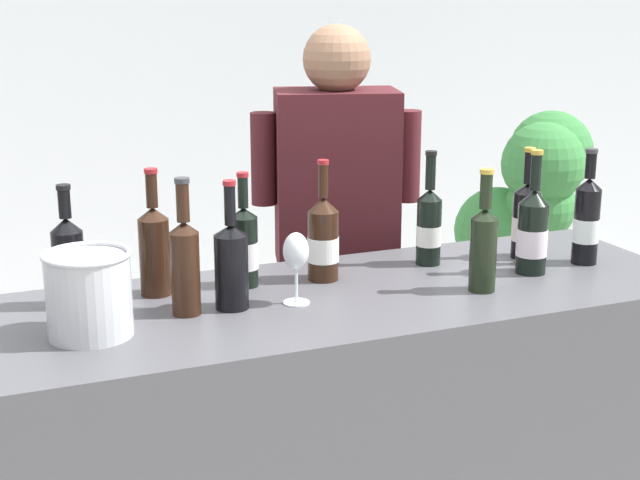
# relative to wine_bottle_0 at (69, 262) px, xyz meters

# --- Properties ---
(wall_back) EXTENTS (8.00, 0.10, 2.80)m
(wall_back) POSITION_rel_wine_bottle_0_xyz_m (0.49, 2.43, 0.27)
(wall_back) COLOR silver
(wall_back) RESTS_ON ground_plane
(wine_bottle_0) EXTENTS (0.08, 0.08, 0.31)m
(wine_bottle_0) POSITION_rel_wine_bottle_0_xyz_m (0.00, 0.00, 0.00)
(wine_bottle_0) COLOR black
(wine_bottle_0) RESTS_ON counter
(wine_bottle_1) EXTENTS (0.07, 0.07, 0.33)m
(wine_bottle_1) POSITION_rel_wine_bottle_0_xyz_m (1.42, -0.17, 0.01)
(wine_bottle_1) COLOR black
(wine_bottle_1) RESTS_ON counter
(wine_bottle_2) EXTENTS (0.07, 0.07, 0.33)m
(wine_bottle_2) POSITION_rel_wine_bottle_0_xyz_m (1.00, -0.01, 0.00)
(wine_bottle_2) COLOR black
(wine_bottle_2) RESTS_ON counter
(wine_bottle_3) EXTENTS (0.08, 0.08, 0.33)m
(wine_bottle_3) POSITION_rel_wine_bottle_0_xyz_m (0.22, 0.01, 0.01)
(wine_bottle_3) COLOR black
(wine_bottle_3) RESTS_ON counter
(wine_bottle_4) EXTENTS (0.09, 0.09, 0.34)m
(wine_bottle_4) POSITION_rel_wine_bottle_0_xyz_m (1.22, -0.19, 0.00)
(wine_bottle_4) COLOR black
(wine_bottle_4) RESTS_ON counter
(wine_bottle_5) EXTENTS (0.08, 0.08, 0.32)m
(wine_bottle_5) POSITION_rel_wine_bottle_0_xyz_m (1.29, -0.06, -0.00)
(wine_bottle_5) COLOR black
(wine_bottle_5) RESTS_ON counter
(wine_bottle_7) EXTENTS (0.07, 0.07, 0.34)m
(wine_bottle_7) POSITION_rel_wine_bottle_0_xyz_m (0.25, -0.16, 0.02)
(wine_bottle_7) COLOR black
(wine_bottle_7) RESTS_ON counter
(wine_bottle_8) EXTENTS (0.07, 0.07, 0.31)m
(wine_bottle_8) POSITION_rel_wine_bottle_0_xyz_m (0.45, -0.01, -0.01)
(wine_bottle_8) COLOR black
(wine_bottle_8) RESTS_ON counter
(wine_bottle_9) EXTENTS (0.08, 0.08, 0.32)m
(wine_bottle_9) POSITION_rel_wine_bottle_0_xyz_m (0.37, -0.16, 0.00)
(wine_bottle_9) COLOR black
(wine_bottle_9) RESTS_ON counter
(wine_bottle_10) EXTENTS (0.07, 0.07, 0.32)m
(wine_bottle_10) POSITION_rel_wine_bottle_0_xyz_m (1.01, -0.28, 0.01)
(wine_bottle_10) COLOR black
(wine_bottle_10) RESTS_ON counter
(wine_bottle_11) EXTENTS (0.09, 0.09, 0.33)m
(wine_bottle_11) POSITION_rel_wine_bottle_0_xyz_m (0.66, -0.03, 0.00)
(wine_bottle_11) COLOR black
(wine_bottle_11) RESTS_ON counter
(wine_glass) EXTENTS (0.07, 0.07, 0.18)m
(wine_glass) POSITION_rel_wine_bottle_0_xyz_m (0.52, -0.19, 0.02)
(wine_glass) COLOR silver
(wine_glass) RESTS_ON counter
(ice_bucket) EXTENTS (0.20, 0.20, 0.20)m
(ice_bucket) POSITION_rel_wine_bottle_0_xyz_m (0.01, -0.23, -0.01)
(ice_bucket) COLOR silver
(ice_bucket) RESTS_ON counter
(person_server) EXTENTS (0.52, 0.34, 1.67)m
(person_server) POSITION_rel_wine_bottle_0_xyz_m (0.90, 0.42, -0.30)
(person_server) COLOR black
(person_server) RESTS_ON ground_plane
(potted_shrub) EXTENTS (0.57, 0.52, 1.28)m
(potted_shrub) POSITION_rel_wine_bottle_0_xyz_m (2.00, 0.94, -0.28)
(potted_shrub) COLOR brown
(potted_shrub) RESTS_ON ground_plane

